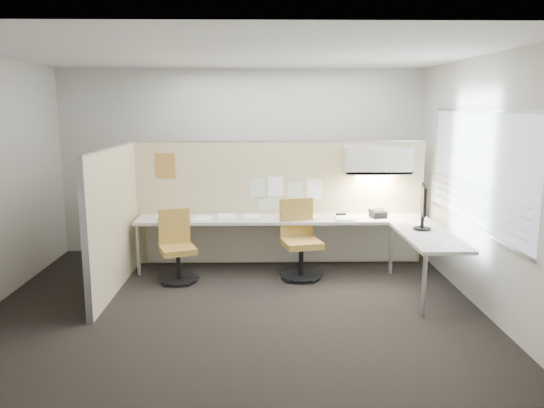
{
  "coord_description": "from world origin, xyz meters",
  "views": [
    {
      "loc": [
        0.3,
        -5.86,
        2.25
      ],
      "look_at": [
        0.44,
        0.8,
        1.01
      ],
      "focal_mm": 35.0,
      "sensor_mm": 36.0,
      "label": 1
    }
  ],
  "objects_px": {
    "desk": "(308,229)",
    "phone": "(378,214)",
    "monitor": "(423,204)",
    "chair_left": "(177,248)",
    "chair_right": "(300,242)"
  },
  "relations": [
    {
      "from": "desk",
      "to": "monitor",
      "type": "bearing_deg",
      "value": -23.71
    },
    {
      "from": "desk",
      "to": "chair_right",
      "type": "relative_size",
      "value": 3.92
    },
    {
      "from": "chair_left",
      "to": "phone",
      "type": "height_order",
      "value": "chair_left"
    },
    {
      "from": "monitor",
      "to": "phone",
      "type": "height_order",
      "value": "monitor"
    },
    {
      "from": "phone",
      "to": "monitor",
      "type": "bearing_deg",
      "value": -77.41
    },
    {
      "from": "chair_right",
      "to": "phone",
      "type": "bearing_deg",
      "value": 3.76
    },
    {
      "from": "desk",
      "to": "chair_right",
      "type": "distance_m",
      "value": 0.27
    },
    {
      "from": "chair_left",
      "to": "monitor",
      "type": "bearing_deg",
      "value": -25.33
    },
    {
      "from": "desk",
      "to": "monitor",
      "type": "distance_m",
      "value": 1.56
    },
    {
      "from": "phone",
      "to": "desk",
      "type": "bearing_deg",
      "value": 172.63
    },
    {
      "from": "desk",
      "to": "phone",
      "type": "xyz_separation_m",
      "value": [
        0.98,
        0.14,
        0.18
      ]
    },
    {
      "from": "chair_left",
      "to": "desk",
      "type": "bearing_deg",
      "value": -9.59
    },
    {
      "from": "chair_left",
      "to": "phone",
      "type": "distance_m",
      "value": 2.77
    },
    {
      "from": "monitor",
      "to": "phone",
      "type": "distance_m",
      "value": 0.88
    },
    {
      "from": "chair_left",
      "to": "chair_right",
      "type": "relative_size",
      "value": 0.9
    }
  ]
}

